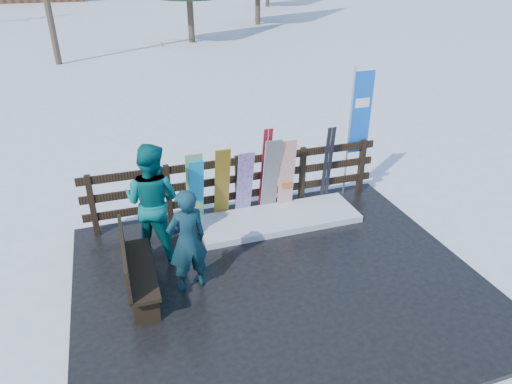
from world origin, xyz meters
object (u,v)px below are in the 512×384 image
object	(u,v)px
bench	(134,267)
snowboard_3	(245,184)
snowboard_5	(287,176)
snowboard_0	(197,192)
person_back	(153,201)
person_front	(187,241)
snowboard_2	(222,185)
rental_flag	(358,118)
snowboard_4	(271,176)
snowboard_1	(195,189)

from	to	relation	value
bench	snowboard_3	bearing A→B (deg)	38.14
bench	snowboard_5	distance (m)	3.40
snowboard_0	person_back	world-z (taller)	person_back
snowboard_5	person_front	xyz separation A→B (m)	(-2.19, -1.71, 0.08)
snowboard_0	person_front	world-z (taller)	person_front
snowboard_2	person_front	xyz separation A→B (m)	(-0.95, -1.71, 0.07)
bench	person_back	xyz separation A→B (m)	(0.42, 1.02, 0.44)
snowboard_0	snowboard_2	size ratio (longest dim) A/B	0.90
snowboard_3	person_front	xyz separation A→B (m)	(-1.37, -1.71, 0.13)
snowboard_3	rental_flag	xyz separation A→B (m)	(2.38, 0.27, 0.93)
person_front	person_back	size ratio (longest dim) A/B	0.84
snowboard_4	person_back	bearing A→B (deg)	-163.48
bench	snowboard_1	world-z (taller)	snowboard_1
bench	person_front	size ratio (longest dim) A/B	0.93
snowboard_5	person_front	distance (m)	2.78
person_back	snowboard_0	bearing A→B (deg)	-107.26
snowboard_3	person_front	distance (m)	2.20
snowboard_0	snowboard_4	size ratio (longest dim) A/B	0.88
snowboard_1	snowboard_2	size ratio (longest dim) A/B	0.98
snowboard_0	person_front	distance (m)	1.78
snowboard_1	person_back	distance (m)	1.05
snowboard_3	snowboard_4	world-z (taller)	snowboard_4
person_back	snowboard_5	bearing A→B (deg)	-131.47
bench	person_front	world-z (taller)	person_front
snowboard_2	rental_flag	world-z (taller)	rental_flag
snowboard_3	person_front	bearing A→B (deg)	-128.60
snowboard_4	snowboard_5	world-z (taller)	snowboard_4
bench	person_front	xyz separation A→B (m)	(0.76, -0.04, 0.29)
snowboard_4	snowboard_2	bearing A→B (deg)	-180.00
snowboard_1	snowboard_2	distance (m)	0.50
bench	person_back	distance (m)	1.19
bench	snowboard_0	distance (m)	2.09
snowboard_3	person_front	world-z (taller)	person_front
bench	snowboard_4	distance (m)	3.13
snowboard_3	person_front	size ratio (longest dim) A/B	0.86
snowboard_1	person_front	distance (m)	1.77
snowboard_4	person_back	world-z (taller)	person_back
snowboard_0	snowboard_1	world-z (taller)	snowboard_1
snowboard_2	person_back	xyz separation A→B (m)	(-1.29, -0.66, 0.22)
snowboard_5	rental_flag	size ratio (longest dim) A/B	0.56
snowboard_2	bench	bearing A→B (deg)	-135.60
snowboard_0	snowboard_2	xyz separation A→B (m)	(0.47, -0.00, 0.07)
snowboard_1	snowboard_5	world-z (taller)	snowboard_5
bench	snowboard_5	xyz separation A→B (m)	(2.95, 1.67, 0.21)
snowboard_0	snowboard_5	size ratio (longest dim) A/B	0.93
bench	snowboard_1	xyz separation A→B (m)	(1.21, 1.67, 0.21)
snowboard_3	snowboard_0	bearing A→B (deg)	180.00
snowboard_4	bench	bearing A→B (deg)	-147.59
bench	rental_flag	bearing A→B (deg)	23.31
snowboard_2	person_front	distance (m)	1.96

